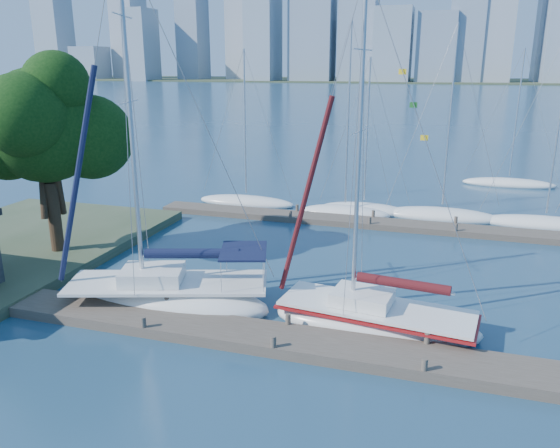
% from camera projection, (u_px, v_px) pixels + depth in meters
% --- Properties ---
extents(ground, '(700.00, 700.00, 0.00)m').
position_uv_depth(ground, '(281.00, 345.00, 19.55)').
color(ground, navy).
rests_on(ground, ground).
extents(near_dock, '(26.00, 2.00, 0.40)m').
position_uv_depth(near_dock, '(281.00, 340.00, 19.49)').
color(near_dock, '#4A4136').
rests_on(near_dock, ground).
extents(far_dock, '(30.00, 1.80, 0.36)m').
position_uv_depth(far_dock, '(387.00, 224.00, 33.61)').
color(far_dock, '#4A4136').
rests_on(far_dock, ground).
extents(far_shore, '(800.00, 100.00, 1.50)m').
position_uv_depth(far_shore, '(443.00, 81.00, 313.06)').
color(far_shore, '#38472D').
rests_on(far_shore, ground).
extents(tree, '(7.69, 7.02, 10.30)m').
position_uv_depth(tree, '(44.00, 123.00, 26.16)').
color(tree, black).
rests_on(tree, ground).
extents(sailboat_navy, '(9.25, 5.36, 14.89)m').
position_uv_depth(sailboat_navy, '(168.00, 279.00, 22.52)').
color(sailboat_navy, white).
rests_on(sailboat_navy, ground).
extents(sailboat_maroon, '(8.04, 3.46, 13.30)m').
position_uv_depth(sailboat_maroon, '(376.00, 302.00, 20.47)').
color(sailboat_maroon, white).
rests_on(sailboat_maroon, ground).
extents(bg_boat_0, '(7.31, 3.00, 10.96)m').
position_uv_depth(bg_boat_0, '(246.00, 202.00, 38.98)').
color(bg_boat_0, white).
rests_on(bg_boat_0, ground).
extents(bg_boat_1, '(6.16, 3.00, 12.67)m').
position_uv_depth(bg_boat_1, '(345.00, 212.00, 36.13)').
color(bg_boat_1, white).
rests_on(bg_boat_1, ground).
extents(bg_boat_2, '(6.20, 2.79, 10.42)m').
position_uv_depth(bg_boat_2, '(364.00, 209.00, 36.91)').
color(bg_boat_2, white).
rests_on(bg_boat_2, ground).
extents(bg_boat_3, '(7.64, 4.26, 12.40)m').
position_uv_depth(bg_boat_3, '(442.00, 215.00, 35.38)').
color(bg_boat_3, white).
rests_on(bg_boat_3, ground).
extents(bg_boat_4, '(7.75, 2.28, 12.38)m').
position_uv_depth(bg_boat_4, '(545.00, 223.00, 33.59)').
color(bg_boat_4, white).
rests_on(bg_boat_4, ground).
extents(bg_boat_7, '(7.51, 4.13, 11.16)m').
position_uv_depth(bg_boat_7, '(509.00, 183.00, 44.97)').
color(bg_boat_7, white).
rests_on(bg_boat_7, ground).
extents(skyline, '(502.98, 51.31, 111.63)m').
position_uv_depth(skyline, '(507.00, 7.00, 267.74)').
color(skyline, gray).
rests_on(skyline, ground).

